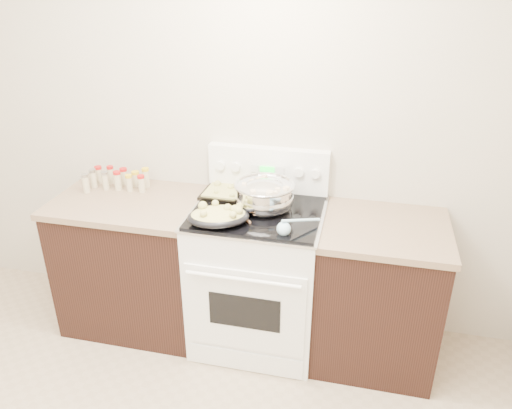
# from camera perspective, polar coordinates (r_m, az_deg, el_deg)

# --- Properties ---
(room_shell) EXTENTS (4.10, 3.60, 2.75)m
(room_shell) POSITION_cam_1_polar(r_m,az_deg,el_deg) (1.57, -24.62, 3.03)
(room_shell) COLOR beige
(room_shell) RESTS_ON ground
(counter_left) EXTENTS (0.93, 0.67, 0.92)m
(counter_left) POSITION_cam_1_polar(r_m,az_deg,el_deg) (3.43, -13.48, -6.30)
(counter_left) COLOR black
(counter_left) RESTS_ON ground
(counter_right) EXTENTS (0.73, 0.67, 0.92)m
(counter_right) POSITION_cam_1_polar(r_m,az_deg,el_deg) (3.13, 13.59, -9.77)
(counter_right) COLOR black
(counter_right) RESTS_ON ground
(kitchen_range) EXTENTS (0.78, 0.73, 1.22)m
(kitchen_range) POSITION_cam_1_polar(r_m,az_deg,el_deg) (3.16, 0.23, -7.92)
(kitchen_range) COLOR white
(kitchen_range) RESTS_ON ground
(mixing_bowl) EXTENTS (0.38, 0.38, 0.21)m
(mixing_bowl) POSITION_cam_1_polar(r_m,az_deg,el_deg) (2.90, 0.96, 0.98)
(mixing_bowl) COLOR silver
(mixing_bowl) RESTS_ON kitchen_range
(roasting_pan) EXTENTS (0.41, 0.34, 0.11)m
(roasting_pan) POSITION_cam_1_polar(r_m,az_deg,el_deg) (2.76, -4.29, -1.26)
(roasting_pan) COLOR black
(roasting_pan) RESTS_ON kitchen_range
(baking_sheet) EXTENTS (0.38, 0.27, 0.06)m
(baking_sheet) POSITION_cam_1_polar(r_m,az_deg,el_deg) (3.10, -2.65, 1.36)
(baking_sheet) COLOR black
(baking_sheet) RESTS_ON kitchen_range
(wooden_spoon) EXTENTS (0.19, 0.20, 0.04)m
(wooden_spoon) POSITION_cam_1_polar(r_m,az_deg,el_deg) (2.83, -3.15, -1.31)
(wooden_spoon) COLOR tan
(wooden_spoon) RESTS_ON kitchen_range
(blue_ladle) EXTENTS (0.22, 0.20, 0.10)m
(blue_ladle) POSITION_cam_1_polar(r_m,az_deg,el_deg) (2.67, 3.44, -2.67)
(blue_ladle) COLOR #9ECFEC
(blue_ladle) RESTS_ON kitchen_range
(spice_jars) EXTENTS (0.39, 0.22, 0.13)m
(spice_jars) POSITION_cam_1_polar(r_m,az_deg,el_deg) (3.37, -15.56, 2.83)
(spice_jars) COLOR #BFB28C
(spice_jars) RESTS_ON counter_left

